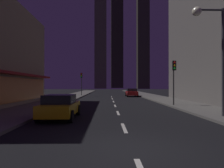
% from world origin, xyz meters
% --- Properties ---
extents(ground_plane, '(78.00, 136.00, 0.10)m').
position_xyz_m(ground_plane, '(0.00, 32.00, -0.05)').
color(ground_plane, black).
extents(sidewalk_right, '(4.00, 76.00, 0.15)m').
position_xyz_m(sidewalk_right, '(7.00, 32.00, 0.07)').
color(sidewalk_right, '#605E59').
rests_on(sidewalk_right, ground).
extents(sidewalk_left, '(4.00, 76.00, 0.15)m').
position_xyz_m(sidewalk_left, '(-7.00, 32.00, 0.07)').
color(sidewalk_left, '#605E59').
rests_on(sidewalk_left, ground).
extents(lane_marking_center, '(0.16, 33.40, 0.01)m').
position_xyz_m(lane_marking_center, '(0.00, 13.60, 0.01)').
color(lane_marking_center, silver).
rests_on(lane_marking_center, ground).
extents(skyscraper_distant_tall, '(7.34, 7.05, 61.02)m').
position_xyz_m(skyscraper_distant_tall, '(-4.71, 123.07, 30.51)').
color(skyscraper_distant_tall, '#5E5946').
rests_on(skyscraper_distant_tall, ground).
extents(skyscraper_distant_mid, '(8.99, 8.78, 79.44)m').
position_xyz_m(skyscraper_distant_mid, '(6.90, 150.20, 39.72)').
color(skyscraper_distant_mid, '#333026').
rests_on(skyscraper_distant_mid, ground).
extents(skyscraper_distant_short, '(6.83, 5.74, 76.78)m').
position_xyz_m(skyscraper_distant_short, '(20.22, 113.08, 38.39)').
color(skyscraper_distant_short, '#3D3A2D').
rests_on(skyscraper_distant_short, ground).
extents(car_parked_near, '(1.98, 4.24, 1.45)m').
position_xyz_m(car_parked_near, '(-3.60, 5.99, 0.74)').
color(car_parked_near, gold).
rests_on(car_parked_near, ground).
extents(car_parked_far, '(1.98, 4.24, 1.45)m').
position_xyz_m(car_parked_far, '(3.60, 30.18, 0.74)').
color(car_parked_far, '#B21919').
rests_on(car_parked_far, ground).
extents(fire_hydrant_far_left, '(0.42, 0.30, 0.65)m').
position_xyz_m(fire_hydrant_far_left, '(-5.90, 22.37, 0.45)').
color(fire_hydrant_far_left, gold).
rests_on(fire_hydrant_far_left, sidewalk_left).
extents(traffic_light_near_right, '(0.32, 0.48, 4.20)m').
position_xyz_m(traffic_light_near_right, '(5.50, 12.75, 3.19)').
color(traffic_light_near_right, '#2D2D2D').
rests_on(traffic_light_near_right, sidewalk_right).
extents(traffic_light_far_left, '(0.32, 0.48, 4.20)m').
position_xyz_m(traffic_light_far_left, '(-5.50, 31.80, 3.19)').
color(traffic_light_far_left, '#2D2D2D').
rests_on(traffic_light_far_left, sidewalk_left).
extents(street_lamp_right, '(1.96, 0.56, 6.58)m').
position_xyz_m(street_lamp_right, '(5.38, 5.79, 5.07)').
color(street_lamp_right, '#38383D').
rests_on(street_lamp_right, sidewalk_right).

